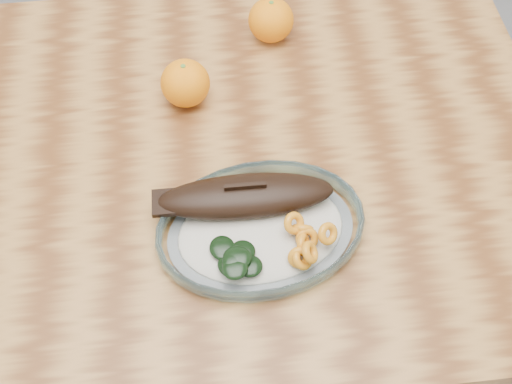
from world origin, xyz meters
TOP-DOWN VIEW (x-y plane):
  - ground at (0.00, 0.00)m, footprint 3.00×3.00m
  - dining_table at (0.00, 0.00)m, footprint 1.20×0.80m
  - plated_meal at (0.10, -0.15)m, footprint 0.60×0.60m
  - orange_left at (0.01, 0.12)m, footprint 0.08×0.08m
  - orange_right at (0.17, 0.25)m, footprint 0.08×0.08m

SIDE VIEW (x-z plane):
  - ground at x=0.00m, z-range 0.00..0.00m
  - dining_table at x=0.00m, z-range 0.28..1.03m
  - plated_meal at x=0.10m, z-range 0.73..0.81m
  - orange_right at x=0.17m, z-range 0.75..0.83m
  - orange_left at x=0.01m, z-range 0.75..0.83m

